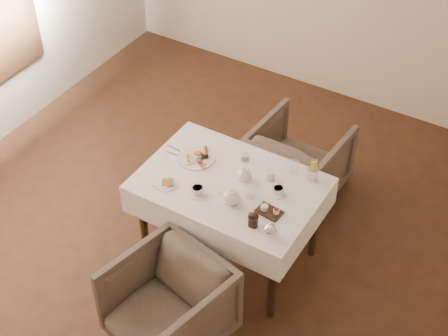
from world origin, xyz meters
The scene contains 20 objects.
table centered at (0.30, 0.07, 0.64)m, with size 1.28×0.88×0.75m.
armchair_near centered at (0.33, -0.77, 0.33)m, with size 0.70×0.72×0.65m, color #473C34.
armchair_far centered at (0.41, 0.99, 0.33)m, with size 0.70×0.72×0.65m, color #473C34.
breakfast_plate centered at (-0.04, 0.17, 0.76)m, with size 0.28×0.28×0.03m.
side_plate centered at (-0.08, -0.18, 0.76)m, with size 0.17×0.16×0.02m.
teapot_centre centered at (0.37, 0.14, 0.81)m, with size 0.15×0.11×0.12m, color white, non-canonical shape.
teapot_front centered at (0.42, -0.11, 0.82)m, with size 0.17×0.13×0.13m, color white, non-canonical shape.
creamer centered at (0.53, 0.25, 0.79)m, with size 0.06×0.06×0.07m, color white.
teacup_near centered at (0.17, -0.14, 0.78)m, with size 0.12×0.12×0.06m.
teacup_far centered at (0.64, 0.14, 0.78)m, with size 0.12×0.12×0.06m.
glass_left centered at (0.27, 0.34, 0.80)m, with size 0.06×0.06×0.09m, color silver.
glass_mid centered at (0.50, 0.02, 0.80)m, with size 0.06×0.06×0.09m, color silver.
glass_right centered at (0.64, 0.40, 0.81)m, with size 0.07×0.07×0.10m, color silver.
condiment_board centered at (0.68, -0.05, 0.77)m, with size 0.18×0.13×0.04m.
pepper_mill_left centered at (0.64, -0.22, 0.81)m, with size 0.06×0.06×0.12m, color black, non-canonical shape.
pepper_mill_right centered at (0.65, -0.21, 0.82)m, with size 0.06×0.06×0.12m, color black, non-canonical shape.
silver_pot centered at (0.78, -0.23, 0.81)m, with size 0.11×0.09×0.12m, color white, non-canonical shape.
fries_cup centered at (0.78, 0.40, 0.83)m, with size 0.08×0.08×0.17m.
cutlery_fork centered at (-0.21, 0.17, 0.76)m, with size 0.02×0.21×0.00m, color silver.
cutlery_knife centered at (-0.20, 0.12, 0.76)m, with size 0.01×0.18×0.00m, color silver.
Camera 1 is at (2.10, -2.99, 4.02)m, focal length 55.00 mm.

